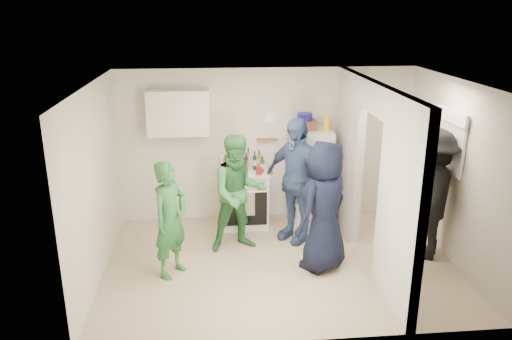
# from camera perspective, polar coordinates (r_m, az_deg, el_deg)

# --- Properties ---
(floor) EXTENTS (4.80, 4.80, 0.00)m
(floor) POSITION_cam_1_polar(r_m,az_deg,el_deg) (7.08, 2.78, -10.60)
(floor) COLOR tan
(floor) RESTS_ON ground
(wall_back) EXTENTS (4.80, 0.00, 4.80)m
(wall_back) POSITION_cam_1_polar(r_m,az_deg,el_deg) (8.18, 1.25, 2.90)
(wall_back) COLOR silver
(wall_back) RESTS_ON floor
(wall_front) EXTENTS (4.80, 0.00, 4.80)m
(wall_front) POSITION_cam_1_polar(r_m,az_deg,el_deg) (5.02, 5.73, -7.39)
(wall_front) COLOR silver
(wall_front) RESTS_ON floor
(wall_left) EXTENTS (0.00, 3.40, 3.40)m
(wall_left) POSITION_cam_1_polar(r_m,az_deg,el_deg) (6.67, -17.91, -1.60)
(wall_left) COLOR silver
(wall_left) RESTS_ON floor
(wall_right) EXTENTS (0.00, 3.40, 3.40)m
(wall_right) POSITION_cam_1_polar(r_m,az_deg,el_deg) (7.30, 21.93, -0.36)
(wall_right) COLOR silver
(wall_right) RESTS_ON floor
(ceiling) EXTENTS (4.80, 4.80, 0.00)m
(ceiling) POSITION_cam_1_polar(r_m,az_deg,el_deg) (6.27, 3.13, 9.84)
(ceiling) COLOR white
(ceiling) RESTS_ON wall_back
(partition_pier_back) EXTENTS (0.12, 1.20, 2.50)m
(partition_pier_back) POSITION_cam_1_polar(r_m,az_deg,el_deg) (7.84, 10.51, 1.91)
(partition_pier_back) COLOR silver
(partition_pier_back) RESTS_ON floor
(partition_pier_front) EXTENTS (0.12, 1.20, 2.50)m
(partition_pier_front) POSITION_cam_1_polar(r_m,az_deg,el_deg) (5.88, 16.20, -4.13)
(partition_pier_front) COLOR silver
(partition_pier_front) RESTS_ON floor
(partition_header) EXTENTS (0.12, 1.00, 0.40)m
(partition_header) POSITION_cam_1_polar(r_m,az_deg,el_deg) (6.59, 13.59, 8.00)
(partition_header) COLOR silver
(partition_header) RESTS_ON partition_pier_back
(stove) EXTENTS (0.77, 0.64, 0.92)m
(stove) POSITION_cam_1_polar(r_m,az_deg,el_deg) (8.08, -1.36, -3.20)
(stove) COLOR white
(stove) RESTS_ON floor
(upper_cabinet) EXTENTS (0.95, 0.34, 0.70)m
(upper_cabinet) POSITION_cam_1_polar(r_m,az_deg,el_deg) (7.83, -8.86, 6.50)
(upper_cabinet) COLOR silver
(upper_cabinet) RESTS_ON wall_back
(fridge) EXTENTS (0.65, 0.63, 1.57)m
(fridge) POSITION_cam_1_polar(r_m,az_deg,el_deg) (8.08, 6.13, -0.86)
(fridge) COLOR white
(fridge) RESTS_ON floor
(wicker_basket) EXTENTS (0.35, 0.25, 0.15)m
(wicker_basket) POSITION_cam_1_polar(r_m,az_deg,el_deg) (7.87, 5.55, 5.15)
(wicker_basket) COLOR brown
(wicker_basket) RESTS_ON fridge
(blue_bowl) EXTENTS (0.24, 0.24, 0.11)m
(blue_bowl) POSITION_cam_1_polar(r_m,az_deg,el_deg) (7.84, 5.58, 6.08)
(blue_bowl) COLOR navy
(blue_bowl) RESTS_ON wicker_basket
(yellow_cup_stack_top) EXTENTS (0.09, 0.09, 0.25)m
(yellow_cup_stack_top) POSITION_cam_1_polar(r_m,az_deg,el_deg) (7.78, 8.09, 5.29)
(yellow_cup_stack_top) COLOR #FFA815
(yellow_cup_stack_top) RESTS_ON fridge
(wall_clock) EXTENTS (0.22, 0.02, 0.22)m
(wall_clock) POSITION_cam_1_polar(r_m,az_deg,el_deg) (8.06, 1.65, 5.96)
(wall_clock) COLOR white
(wall_clock) RESTS_ON wall_back
(spice_shelf) EXTENTS (0.35, 0.08, 0.03)m
(spice_shelf) POSITION_cam_1_polar(r_m,az_deg,el_deg) (8.11, 1.30, 3.49)
(spice_shelf) COLOR olive
(spice_shelf) RESTS_ON wall_back
(nook_window) EXTENTS (0.03, 0.70, 0.80)m
(nook_window) POSITION_cam_1_polar(r_m,az_deg,el_deg) (7.36, 21.47, 3.09)
(nook_window) COLOR black
(nook_window) RESTS_ON wall_right
(nook_window_frame) EXTENTS (0.04, 0.76, 0.86)m
(nook_window_frame) POSITION_cam_1_polar(r_m,az_deg,el_deg) (7.35, 21.36, 3.09)
(nook_window_frame) COLOR white
(nook_window_frame) RESTS_ON wall_right
(nook_valance) EXTENTS (0.04, 0.82, 0.18)m
(nook_valance) POSITION_cam_1_polar(r_m,az_deg,el_deg) (7.26, 21.50, 5.75)
(nook_valance) COLOR white
(nook_valance) RESTS_ON wall_right
(yellow_cup_stack_stove) EXTENTS (0.09, 0.09, 0.25)m
(yellow_cup_stack_stove) POSITION_cam_1_polar(r_m,az_deg,el_deg) (7.67, -2.17, 0.25)
(yellow_cup_stack_stove) COLOR gold
(yellow_cup_stack_stove) RESTS_ON stove
(red_cup) EXTENTS (0.09, 0.09, 0.12)m
(red_cup) POSITION_cam_1_polar(r_m,az_deg,el_deg) (7.74, 0.34, -0.09)
(red_cup) COLOR red
(red_cup) RESTS_ON stove
(person_green_left) EXTENTS (0.63, 0.68, 1.56)m
(person_green_left) POSITION_cam_1_polar(r_m,az_deg,el_deg) (6.58, -9.78, -5.61)
(person_green_left) COLOR #2B6D38
(person_green_left) RESTS_ON floor
(person_green_center) EXTENTS (0.94, 0.79, 1.72)m
(person_green_center) POSITION_cam_1_polar(r_m,az_deg,el_deg) (7.16, -1.96, -2.66)
(person_green_center) COLOR #34763D
(person_green_center) RESTS_ON floor
(person_denim) EXTENTS (1.07, 1.15, 1.90)m
(person_denim) POSITION_cam_1_polar(r_m,az_deg,el_deg) (7.43, 4.54, -1.18)
(person_denim) COLOR #3A497F
(person_denim) RESTS_ON floor
(person_navy) EXTENTS (1.03, 0.99, 1.78)m
(person_navy) POSITION_cam_1_polar(r_m,az_deg,el_deg) (6.66, 7.78, -4.20)
(person_navy) COLOR black
(person_navy) RESTS_ON floor
(person_nook) EXTENTS (1.23, 1.38, 1.86)m
(person_nook) POSITION_cam_1_polar(r_m,az_deg,el_deg) (7.32, 19.36, -2.68)
(person_nook) COLOR black
(person_nook) RESTS_ON floor
(bottle_a) EXTENTS (0.07, 0.07, 0.24)m
(bottle_a) POSITION_cam_1_polar(r_m,az_deg,el_deg) (8.00, -3.49, 0.97)
(bottle_a) COLOR brown
(bottle_a) RESTS_ON stove
(bottle_b) EXTENTS (0.07, 0.07, 0.32)m
(bottle_b) POSITION_cam_1_polar(r_m,az_deg,el_deg) (7.78, -2.72, 0.76)
(bottle_b) COLOR #22571D
(bottle_b) RESTS_ON stove
(bottle_c) EXTENTS (0.06, 0.06, 0.28)m
(bottle_c) POSITION_cam_1_polar(r_m,az_deg,el_deg) (8.03, -2.16, 1.17)
(bottle_c) COLOR white
(bottle_c) RESTS_ON stove
(bottle_d) EXTENTS (0.07, 0.07, 0.25)m
(bottle_d) POSITION_cam_1_polar(r_m,az_deg,el_deg) (7.84, -1.17, 0.64)
(bottle_d) COLOR brown
(bottle_d) RESTS_ON stove
(bottle_e) EXTENTS (0.06, 0.06, 0.33)m
(bottle_e) POSITION_cam_1_polar(r_m,az_deg,el_deg) (8.06, -0.89, 1.44)
(bottle_e) COLOR #9EA3AF
(bottle_e) RESTS_ON stove
(bottle_f) EXTENTS (0.06, 0.06, 0.31)m
(bottle_f) POSITION_cam_1_polar(r_m,az_deg,el_deg) (7.92, -0.16, 1.06)
(bottle_f) COLOR #163C1F
(bottle_f) RESTS_ON stove
(bottle_g) EXTENTS (0.06, 0.06, 0.29)m
(bottle_g) POSITION_cam_1_polar(r_m,az_deg,el_deg) (8.04, 0.36, 1.26)
(bottle_g) COLOR olive
(bottle_g) RESTS_ON stove
(bottle_h) EXTENTS (0.07, 0.07, 0.27)m
(bottle_h) POSITION_cam_1_polar(r_m,az_deg,el_deg) (7.74, -3.40, 0.48)
(bottle_h) COLOR #A3A4AE
(bottle_h) RESTS_ON stove
(bottle_i) EXTENTS (0.07, 0.07, 0.26)m
(bottle_i) POSITION_cam_1_polar(r_m,az_deg,el_deg) (7.99, -1.13, 1.04)
(bottle_i) COLOR #642B11
(bottle_i) RESTS_ON stove
(bottle_j) EXTENTS (0.07, 0.07, 0.26)m
(bottle_j) POSITION_cam_1_polar(r_m,az_deg,el_deg) (7.83, 0.72, 0.67)
(bottle_j) COLOR #1E5A24
(bottle_j) RESTS_ON stove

